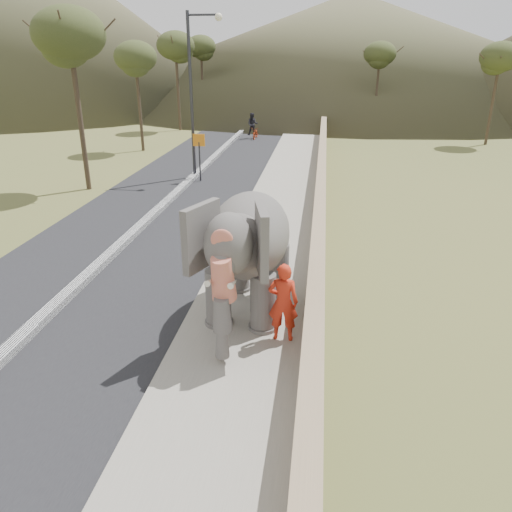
{
  "coord_description": "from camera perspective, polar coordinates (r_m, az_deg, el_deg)",
  "views": [
    {
      "loc": [
        1.64,
        -9.13,
        6.21
      ],
      "look_at": [
        0.2,
        1.74,
        1.7
      ],
      "focal_mm": 35.0,
      "sensor_mm": 36.0,
      "label": 1
    }
  ],
  "objects": [
    {
      "name": "trees",
      "position": [
        35.59,
        2.47,
        18.5
      ],
      "size": [
        47.59,
        41.88,
        8.56
      ],
      "color": "#473828",
      "rests_on": "ground"
    },
    {
      "name": "elephant_and_man",
      "position": [
        12.16,
        -0.67,
        0.53
      ],
      "size": [
        2.54,
        4.46,
        3.11
      ],
      "color": "#66615D",
      "rests_on": "ground"
    },
    {
      "name": "median",
      "position": [
        21.15,
        -11.15,
        5.17
      ],
      "size": [
        0.35,
        120.0,
        0.22
      ],
      "primitive_type": "cube",
      "color": "black",
      "rests_on": "ground"
    },
    {
      "name": "signboard",
      "position": [
        25.79,
        -6.5,
        12.02
      ],
      "size": [
        0.6,
        0.08,
        2.4
      ],
      "color": "#2D2D33",
      "rests_on": "ground"
    },
    {
      "name": "distant_car",
      "position": [
        48.61,
        26.43,
        13.65
      ],
      "size": [
        4.53,
        2.81,
        1.44
      ],
      "primitive_type": "imported",
      "rotation": [
        0.0,
        0.0,
        1.29
      ],
      "color": "silver",
      "rests_on": "ground"
    },
    {
      "name": "hill_far",
      "position": [
        79.2,
        10.81,
        22.58
      ],
      "size": [
        80.0,
        80.0,
        14.0
      ],
      "primitive_type": "cone",
      "color": "brown",
      "rests_on": "ground"
    },
    {
      "name": "motorcyclist",
      "position": [
        39.07,
        -0.23,
        14.36
      ],
      "size": [
        0.96,
        1.68,
        1.93
      ],
      "color": "maroon",
      "rests_on": "ground"
    },
    {
      "name": "ground",
      "position": [
        11.16,
        -2.24,
        -11.47
      ],
      "size": [
        160.0,
        160.0,
        0.0
      ],
      "primitive_type": "plane",
      "color": "olive",
      "rests_on": "ground"
    },
    {
      "name": "parapet",
      "position": [
        19.95,
        7.29,
        5.69
      ],
      "size": [
        0.3,
        120.0,
        1.1
      ],
      "primitive_type": "cube",
      "color": "tan",
      "rests_on": "ground"
    },
    {
      "name": "lamppost",
      "position": [
        26.25,
        -6.81,
        19.3
      ],
      "size": [
        1.76,
        0.36,
        8.0
      ],
      "color": "#2B2C30",
      "rests_on": "ground"
    },
    {
      "name": "hill_left",
      "position": [
        75.54,
        -26.56,
        23.9
      ],
      "size": [
        60.0,
        60.0,
        22.0
      ],
      "primitive_type": "cone",
      "color": "brown",
      "rests_on": "ground"
    },
    {
      "name": "walkway",
      "position": [
        20.16,
        2.52,
        4.62
      ],
      "size": [
        3.0,
        120.0,
        0.15
      ],
      "primitive_type": "cube",
      "color": "#9E9687",
      "rests_on": "ground"
    },
    {
      "name": "road",
      "position": [
        21.18,
        -11.13,
        4.92
      ],
      "size": [
        7.0,
        120.0,
        0.03
      ],
      "primitive_type": "cube",
      "color": "black",
      "rests_on": "ground"
    }
  ]
}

